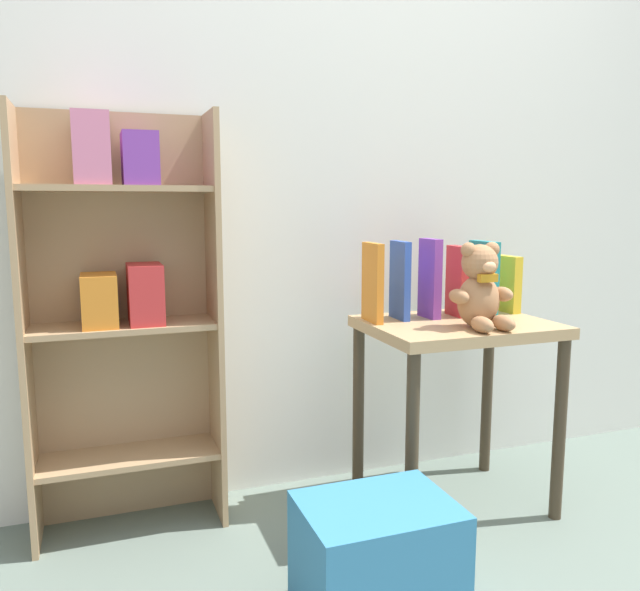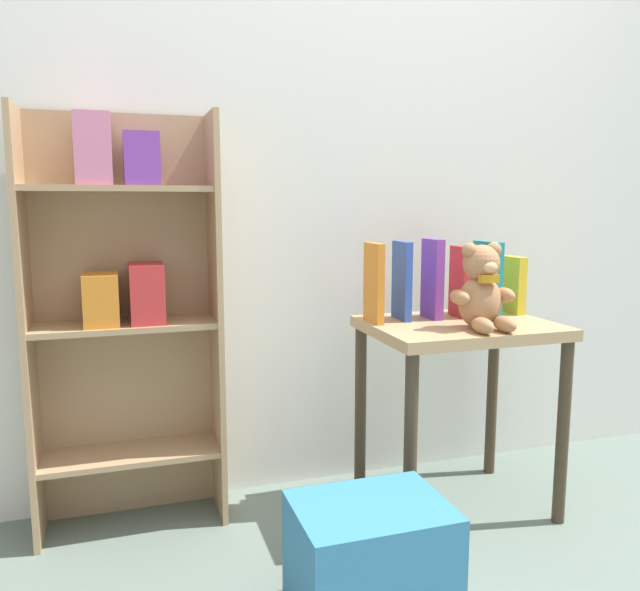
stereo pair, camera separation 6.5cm
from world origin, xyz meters
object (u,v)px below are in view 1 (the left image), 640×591
(teddy_bear, at_px, (481,289))
(book_standing_teal, at_px, (483,278))
(book_standing_purple, at_px, (430,278))
(book_standing_orange, at_px, (373,283))
(book_standing_red, at_px, (458,281))
(bookshelf_side, at_px, (122,298))
(display_table, at_px, (457,353))
(book_standing_yellow, at_px, (507,284))
(book_standing_blue, at_px, (400,280))
(storage_bin, at_px, (377,561))

(teddy_bear, relative_size, book_standing_teal, 1.04)
(book_standing_purple, bearing_deg, book_standing_orange, 178.55)
(book_standing_orange, distance_m, book_standing_red, 0.32)
(bookshelf_side, relative_size, book_standing_purple, 4.85)
(book_standing_orange, distance_m, book_standing_teal, 0.43)
(bookshelf_side, bearing_deg, book_standing_teal, -7.06)
(display_table, relative_size, book_standing_orange, 2.47)
(book_standing_red, bearing_deg, book_standing_yellow, 5.82)
(book_standing_teal, bearing_deg, bookshelf_side, 171.03)
(book_standing_blue, bearing_deg, book_standing_red, -2.08)
(book_standing_orange, xyz_separation_m, book_standing_purple, (0.21, 0.00, 0.00))
(teddy_bear, xyz_separation_m, book_standing_yellow, (0.26, 0.22, -0.02))
(display_table, height_order, book_standing_blue, book_standing_blue)
(storage_bin, bearing_deg, teddy_bear, 34.08)
(display_table, xyz_separation_m, storage_bin, (-0.50, -0.45, -0.38))
(book_standing_purple, relative_size, storage_bin, 0.72)
(book_standing_orange, xyz_separation_m, book_standing_blue, (0.11, 0.01, 0.00))
(display_table, bearing_deg, book_standing_yellow, 21.42)
(bookshelf_side, distance_m, book_standing_yellow, 1.32)
(book_standing_red, xyz_separation_m, book_standing_teal, (0.11, 0.01, 0.01))
(display_table, height_order, teddy_bear, teddy_bear)
(display_table, distance_m, teddy_bear, 0.26)
(book_standing_orange, xyz_separation_m, book_standing_teal, (0.43, 0.01, -0.00))
(teddy_bear, relative_size, book_standing_orange, 1.03)
(book_standing_yellow, xyz_separation_m, storage_bin, (-0.76, -0.56, -0.59))
(book_standing_teal, bearing_deg, book_standing_orange, 178.87)
(display_table, bearing_deg, bookshelf_side, 166.68)
(bookshelf_side, bearing_deg, book_standing_blue, -9.02)
(book_standing_purple, xyz_separation_m, book_standing_teal, (0.21, 0.00, -0.01))
(bookshelf_side, xyz_separation_m, teddy_bear, (1.05, -0.36, 0.02))
(book_standing_blue, relative_size, book_standing_purple, 0.98)
(bookshelf_side, relative_size, book_standing_orange, 5.02)
(book_standing_blue, relative_size, book_standing_red, 1.08)
(teddy_bear, xyz_separation_m, book_standing_purple, (-0.06, 0.21, 0.01))
(display_table, bearing_deg, book_standing_red, 59.77)
(display_table, height_order, book_standing_purple, book_standing_purple)
(bookshelf_side, height_order, teddy_bear, bookshelf_side)
(book_standing_yellow, distance_m, storage_bin, 1.11)
(book_standing_teal, bearing_deg, book_standing_blue, 176.51)
(display_table, xyz_separation_m, book_standing_purple, (-0.05, 0.09, 0.24))
(bookshelf_side, distance_m, book_standing_purple, 1.00)
(bookshelf_side, bearing_deg, book_standing_yellow, -6.19)
(teddy_bear, height_order, book_standing_purple, same)
(display_table, xyz_separation_m, book_standing_yellow, (0.27, 0.10, 0.21))
(teddy_bear, bearing_deg, bookshelf_side, 161.20)
(storage_bin, bearing_deg, book_standing_red, 44.70)
(storage_bin, bearing_deg, display_table, 42.33)
(book_standing_blue, relative_size, book_standing_teal, 1.02)
(teddy_bear, xyz_separation_m, storage_bin, (-0.50, -0.34, -0.61))
(display_table, xyz_separation_m, book_standing_red, (0.05, 0.09, 0.23))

